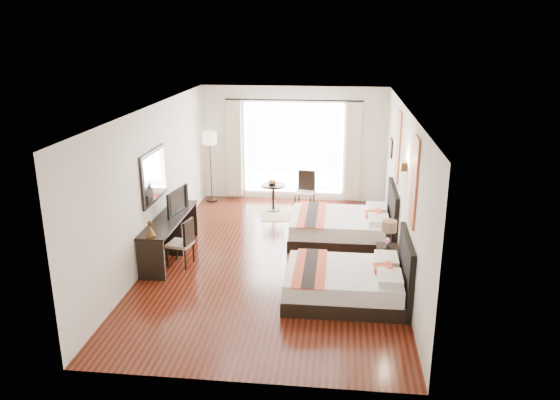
# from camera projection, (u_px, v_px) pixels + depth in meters

# --- Properties ---
(floor) EXTENTS (4.50, 7.50, 0.01)m
(floor) POSITION_uv_depth(u_px,v_px,m) (276.00, 259.00, 10.19)
(floor) COLOR #350D09
(floor) RESTS_ON ground
(ceiling) EXTENTS (4.50, 7.50, 0.02)m
(ceiling) POSITION_uv_depth(u_px,v_px,m) (275.00, 109.00, 9.35)
(ceiling) COLOR white
(ceiling) RESTS_ON wall_headboard
(wall_headboard) EXTENTS (0.01, 7.50, 2.80)m
(wall_headboard) POSITION_uv_depth(u_px,v_px,m) (403.00, 191.00, 9.53)
(wall_headboard) COLOR silver
(wall_headboard) RESTS_ON floor
(wall_desk) EXTENTS (0.01, 7.50, 2.80)m
(wall_desk) POSITION_uv_depth(u_px,v_px,m) (154.00, 183.00, 10.00)
(wall_desk) COLOR silver
(wall_desk) RESTS_ON floor
(wall_window) EXTENTS (4.50, 0.01, 2.80)m
(wall_window) POSITION_uv_depth(u_px,v_px,m) (294.00, 144.00, 13.32)
(wall_window) COLOR silver
(wall_window) RESTS_ON floor
(wall_entry) EXTENTS (4.50, 0.01, 2.80)m
(wall_entry) POSITION_uv_depth(u_px,v_px,m) (237.00, 277.00, 6.22)
(wall_entry) COLOR silver
(wall_entry) RESTS_ON floor
(window_glass) EXTENTS (2.40, 0.02, 2.20)m
(window_glass) POSITION_uv_depth(u_px,v_px,m) (293.00, 148.00, 13.33)
(window_glass) COLOR white
(window_glass) RESTS_ON wall_window
(sheer_curtain) EXTENTS (2.30, 0.02, 2.10)m
(sheer_curtain) POSITION_uv_depth(u_px,v_px,m) (293.00, 149.00, 13.28)
(sheer_curtain) COLOR white
(sheer_curtain) RESTS_ON wall_window
(drape_left) EXTENTS (0.35, 0.14, 2.35)m
(drape_left) POSITION_uv_depth(u_px,v_px,m) (234.00, 149.00, 13.40)
(drape_left) COLOR beige
(drape_left) RESTS_ON floor
(drape_right) EXTENTS (0.35, 0.14, 2.35)m
(drape_right) POSITION_uv_depth(u_px,v_px,m) (353.00, 151.00, 13.09)
(drape_right) COLOR beige
(drape_right) RESTS_ON floor
(art_panel_near) EXTENTS (0.03, 0.50, 1.35)m
(art_panel_near) POSITION_uv_depth(u_px,v_px,m) (414.00, 182.00, 8.01)
(art_panel_near) COLOR maroon
(art_panel_near) RESTS_ON wall_headboard
(art_panel_far) EXTENTS (0.03, 0.50, 1.35)m
(art_panel_far) POSITION_uv_depth(u_px,v_px,m) (398.00, 147.00, 10.35)
(art_panel_far) COLOR maroon
(art_panel_far) RESTS_ON wall_headboard
(wall_sconce) EXTENTS (0.10, 0.14, 0.14)m
(wall_sconce) POSITION_uv_depth(u_px,v_px,m) (404.00, 166.00, 9.05)
(wall_sconce) COLOR #452F18
(wall_sconce) RESTS_ON wall_headboard
(mirror_frame) EXTENTS (0.04, 1.25, 0.95)m
(mirror_frame) POSITION_uv_depth(u_px,v_px,m) (154.00, 176.00, 9.90)
(mirror_frame) COLOR black
(mirror_frame) RESTS_ON wall_desk
(mirror_glass) EXTENTS (0.01, 1.12, 0.82)m
(mirror_glass) POSITION_uv_depth(u_px,v_px,m) (155.00, 176.00, 9.90)
(mirror_glass) COLOR white
(mirror_glass) RESTS_ON mirror_frame
(bed_near) EXTENTS (1.92, 1.50, 1.08)m
(bed_near) POSITION_uv_depth(u_px,v_px,m) (349.00, 282.00, 8.60)
(bed_near) COLOR black
(bed_near) RESTS_ON floor
(bed_far) EXTENTS (2.06, 1.61, 1.16)m
(bed_far) POSITION_uv_depth(u_px,v_px,m) (345.00, 227.00, 10.95)
(bed_far) COLOR black
(bed_far) RESTS_ON floor
(nightstand) EXTENTS (0.38, 0.48, 0.46)m
(nightstand) POSITION_uv_depth(u_px,v_px,m) (387.00, 260.00, 9.58)
(nightstand) COLOR black
(nightstand) RESTS_ON floor
(table_lamp) EXTENTS (0.26, 0.26, 0.41)m
(table_lamp) POSITION_uv_depth(u_px,v_px,m) (389.00, 228.00, 9.52)
(table_lamp) COLOR black
(table_lamp) RESTS_ON nightstand
(vase) EXTENTS (0.16, 0.16, 0.13)m
(vase) POSITION_uv_depth(u_px,v_px,m) (387.00, 245.00, 9.33)
(vase) COLOR black
(vase) RESTS_ON nightstand
(console_desk) EXTENTS (0.50, 2.20, 0.76)m
(console_desk) POSITION_uv_depth(u_px,v_px,m) (170.00, 236.00, 10.23)
(console_desk) COLOR black
(console_desk) RESTS_ON floor
(television) EXTENTS (0.24, 0.83, 0.47)m
(television) POSITION_uv_depth(u_px,v_px,m) (174.00, 201.00, 10.32)
(television) COLOR black
(television) RESTS_ON console_desk
(bronze_figurine) EXTENTS (0.21, 0.21, 0.26)m
(bronze_figurine) POSITION_uv_depth(u_px,v_px,m) (150.00, 230.00, 9.13)
(bronze_figurine) COLOR #452F18
(bronze_figurine) RESTS_ON console_desk
(desk_chair) EXTENTS (0.47, 0.47, 0.87)m
(desk_chair) POSITION_uv_depth(u_px,v_px,m) (182.00, 251.00, 9.85)
(desk_chair) COLOR #BEA892
(desk_chair) RESTS_ON floor
(floor_lamp) EXTENTS (0.35, 0.35, 1.74)m
(floor_lamp) POSITION_uv_depth(u_px,v_px,m) (210.00, 142.00, 13.15)
(floor_lamp) COLOR black
(floor_lamp) RESTS_ON floor
(side_table) EXTENTS (0.55, 0.55, 0.63)m
(side_table) POSITION_uv_depth(u_px,v_px,m) (273.00, 198.00, 12.78)
(side_table) COLOR black
(side_table) RESTS_ON floor
(fruit_bowl) EXTENTS (0.22, 0.22, 0.05)m
(fruit_bowl) POSITION_uv_depth(u_px,v_px,m) (272.00, 184.00, 12.67)
(fruit_bowl) COLOR #413117
(fruit_bowl) RESTS_ON side_table
(window_chair) EXTENTS (0.50, 0.50, 0.93)m
(window_chair) POSITION_uv_depth(u_px,v_px,m) (305.00, 199.00, 12.79)
(window_chair) COLOR #BEA892
(window_chair) RESTS_ON floor
(jute_rug) EXTENTS (1.27, 0.98, 0.01)m
(jute_rug) POSITION_uv_depth(u_px,v_px,m) (286.00, 215.00, 12.52)
(jute_rug) COLOR tan
(jute_rug) RESTS_ON floor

